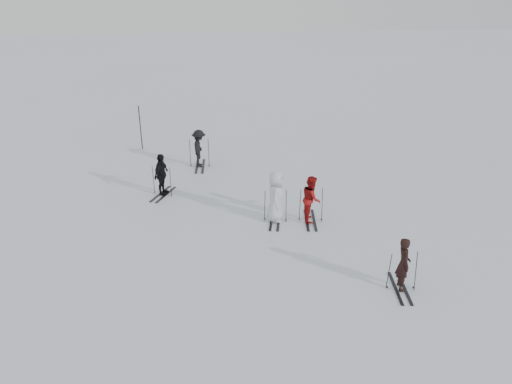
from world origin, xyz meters
TOP-DOWN VIEW (x-y plane):
  - ground at (0.00, 0.00)m, footprint 120.00×120.00m
  - skier_near_dark at (3.51, -3.70)m, footprint 0.43×0.60m
  - skier_red at (1.88, 0.60)m, footprint 0.71×0.86m
  - skier_grey at (0.65, 0.71)m, footprint 0.74×0.98m
  - skier_uphill_left at (-3.42, 3.37)m, footprint 0.76×1.04m
  - skier_uphill_far at (-1.98, 6.31)m, footprint 0.67×1.10m
  - skis_near_dark at (3.51, -3.70)m, footprint 1.71×1.04m
  - skis_red at (1.88, 0.60)m, footprint 1.80×1.10m
  - skis_grey at (0.65, 0.71)m, footprint 1.80×1.19m
  - skis_uphill_left at (-3.42, 3.37)m, footprint 1.86×1.47m
  - skis_uphill_far at (-1.98, 6.31)m, footprint 1.87×1.05m
  - piste_marker at (-4.80, 9.01)m, footprint 0.06×0.06m

SIDE VIEW (x-z plane):
  - ground at x=0.00m, z-range 0.00..0.00m
  - skis_near_dark at x=3.51m, z-range 0.00..1.18m
  - skis_uphill_left at x=-3.42m, z-range 0.00..1.20m
  - skis_grey at x=0.65m, z-range 0.00..1.21m
  - skis_red at x=1.88m, z-range 0.00..1.25m
  - skis_uphill_far at x=-1.98m, z-range 0.00..1.33m
  - skier_near_dark at x=3.51m, z-range 0.00..1.54m
  - skier_red at x=1.88m, z-range 0.00..1.63m
  - skier_uphill_left at x=-3.42m, z-range 0.00..1.64m
  - skier_uphill_far at x=-1.98m, z-range 0.00..1.66m
  - skier_grey at x=0.65m, z-range 0.00..1.81m
  - piste_marker at x=-4.80m, z-range 0.00..2.16m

